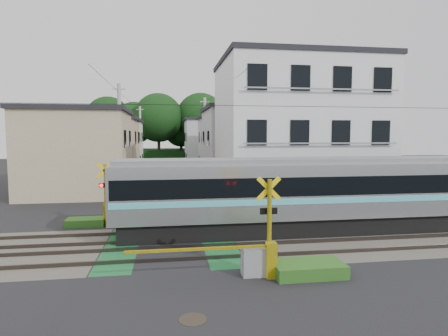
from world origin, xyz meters
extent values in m
plane|color=black|center=(0.00, 0.00, 0.00)|extent=(120.00, 120.00, 0.00)
cube|color=#47423A|center=(0.00, 0.00, 0.00)|extent=(120.00, 6.00, 0.00)
cube|color=black|center=(0.00, 0.00, 0.01)|extent=(5.20, 120.00, 0.00)
cube|color=#145126|center=(-1.90, 0.00, 0.01)|extent=(1.30, 6.00, 0.00)
cube|color=#145126|center=(1.90, 0.00, 0.01)|extent=(1.30, 6.00, 0.00)
cube|color=#3F3833|center=(0.00, -1.90, 0.07)|extent=(120.00, 0.08, 0.14)
cube|color=#3F3833|center=(0.00, -0.50, 0.07)|extent=(120.00, 0.08, 0.14)
cube|color=#3F3833|center=(0.00, 0.50, 0.07)|extent=(120.00, 0.08, 0.14)
cube|color=#3F3833|center=(0.00, 1.90, 0.07)|extent=(120.00, 0.08, 0.14)
cube|color=black|center=(5.59, 1.20, 0.40)|extent=(15.40, 2.12, 0.80)
cube|color=black|center=(-0.02, 1.20, 0.27)|extent=(2.14, 1.96, 0.53)
cube|color=black|center=(11.21, 1.20, 0.27)|extent=(2.14, 1.96, 0.53)
cube|color=#B2B7BC|center=(5.59, 1.20, 1.96)|extent=(16.04, 2.50, 2.32)
cube|color=black|center=(5.59, 1.20, 2.24)|extent=(15.78, 2.54, 0.79)
cube|color=#53BCD1|center=(5.59, 1.20, 1.64)|extent=(15.88, 2.53, 0.25)
cube|color=slate|center=(5.59, 1.20, 3.23)|extent=(15.72, 2.05, 0.21)
cube|color=black|center=(-2.38, 1.20, 2.31)|extent=(0.10, 2.15, 1.39)
cylinder|color=yellow|center=(3.00, -3.60, 1.50)|extent=(0.14, 0.14, 3.00)
cube|color=yellow|center=(3.00, -3.50, 2.70)|extent=(0.77, 0.05, 0.77)
cube|color=yellow|center=(3.00, -3.50, 2.70)|extent=(0.77, 0.05, 0.77)
cube|color=black|center=(3.00, -3.50, 2.00)|extent=(0.55, 0.05, 0.20)
sphere|color=#FF0C07|center=(2.84, -3.44, 2.00)|extent=(0.16, 0.16, 0.16)
sphere|color=#FF0C07|center=(3.16, -3.44, 2.00)|extent=(0.16, 0.16, 0.16)
cube|color=gray|center=(2.50, -3.60, 0.45)|extent=(0.70, 0.50, 0.90)
cube|color=yellow|center=(3.00, -3.85, 0.55)|extent=(0.30, 0.30, 1.10)
cube|color=yellow|center=(0.75, -3.85, 1.00)|extent=(4.20, 0.08, 0.08)
cylinder|color=yellow|center=(-3.00, 3.60, 1.50)|extent=(0.14, 0.14, 3.00)
cube|color=yellow|center=(-3.00, 3.50, 2.70)|extent=(0.77, 0.05, 0.77)
cube|color=yellow|center=(-3.00, 3.50, 2.70)|extent=(0.77, 0.05, 0.77)
cube|color=black|center=(-3.00, 3.50, 2.00)|extent=(0.55, 0.05, 0.20)
sphere|color=#FF0C07|center=(-3.16, 3.44, 2.00)|extent=(0.16, 0.16, 0.16)
sphere|color=#FF0C07|center=(-2.84, 3.44, 2.00)|extent=(0.16, 0.16, 0.16)
cube|color=gray|center=(-2.50, 3.60, 0.45)|extent=(0.70, 0.50, 0.90)
cube|color=yellow|center=(-3.00, 3.85, 0.55)|extent=(0.30, 0.30, 1.10)
cube|color=yellow|center=(-0.75, 3.85, 1.00)|extent=(4.20, 0.08, 0.08)
cube|color=silver|center=(8.50, 9.50, 4.50)|extent=(10.00, 8.00, 9.00)
cube|color=black|center=(8.50, 9.50, 9.15)|extent=(10.20, 8.16, 0.30)
cube|color=black|center=(4.80, 5.47, 1.50)|extent=(1.10, 0.06, 1.40)
cube|color=black|center=(7.25, 5.47, 1.50)|extent=(1.10, 0.06, 1.40)
cube|color=black|center=(9.70, 5.47, 1.50)|extent=(1.10, 0.06, 1.40)
cube|color=black|center=(12.15, 5.47, 1.50)|extent=(1.10, 0.06, 1.40)
cube|color=gray|center=(8.50, 5.25, 0.90)|extent=(9.00, 0.06, 0.08)
cube|color=black|center=(4.80, 5.47, 4.50)|extent=(1.10, 0.06, 1.40)
cube|color=black|center=(7.25, 5.47, 4.50)|extent=(1.10, 0.06, 1.40)
cube|color=black|center=(9.70, 5.47, 4.50)|extent=(1.10, 0.06, 1.40)
cube|color=black|center=(12.15, 5.47, 4.50)|extent=(1.10, 0.06, 1.40)
cube|color=gray|center=(8.50, 5.25, 3.90)|extent=(9.00, 0.06, 0.08)
cube|color=black|center=(4.80, 5.47, 7.50)|extent=(1.10, 0.06, 1.40)
cube|color=black|center=(7.25, 5.47, 7.50)|extent=(1.10, 0.06, 1.40)
cube|color=black|center=(9.70, 5.47, 7.50)|extent=(1.10, 0.06, 1.40)
cube|color=black|center=(12.15, 5.47, 7.50)|extent=(1.10, 0.06, 1.40)
cube|color=gray|center=(8.50, 5.25, 6.90)|extent=(9.00, 0.06, 0.08)
cube|color=tan|center=(-6.50, 14.00, 3.00)|extent=(7.00, 7.00, 6.00)
cube|color=black|center=(-6.50, 14.00, 6.15)|extent=(7.35, 7.35, 0.30)
cube|color=black|center=(-2.97, 12.25, 1.30)|extent=(0.06, 1.00, 1.20)
cube|color=black|center=(-2.97, 15.75, 1.30)|extent=(0.06, 1.00, 1.20)
cube|color=black|center=(-2.97, 12.25, 4.10)|extent=(0.06, 1.00, 1.20)
cube|color=black|center=(-2.97, 15.75, 4.10)|extent=(0.06, 1.00, 1.20)
cube|color=#B0B3B5|center=(6.80, 18.00, 3.25)|extent=(7.00, 8.00, 6.50)
cube|color=black|center=(6.80, 18.00, 6.65)|extent=(7.35, 8.40, 0.30)
cube|color=black|center=(3.27, 16.00, 1.30)|extent=(0.06, 1.00, 1.20)
cube|color=black|center=(3.27, 20.00, 1.30)|extent=(0.06, 1.00, 1.20)
cube|color=black|center=(3.27, 16.00, 4.10)|extent=(0.06, 1.00, 1.20)
cube|color=black|center=(3.27, 20.00, 4.10)|extent=(0.06, 1.00, 1.20)
cube|color=tan|center=(-7.00, 23.00, 2.90)|extent=(8.00, 7.00, 5.80)
cube|color=black|center=(-7.00, 23.00, 5.95)|extent=(8.40, 7.35, 0.30)
cube|color=black|center=(-2.97, 21.25, 1.30)|extent=(0.06, 1.00, 1.20)
cube|color=black|center=(-2.97, 24.75, 1.30)|extent=(0.06, 1.00, 1.20)
cube|color=black|center=(-2.97, 21.25, 4.10)|extent=(0.06, 1.00, 1.20)
cube|color=black|center=(-2.97, 24.75, 4.10)|extent=(0.06, 1.00, 1.20)
cube|color=#B0B3B5|center=(7.20, 28.00, 3.10)|extent=(7.00, 7.00, 6.20)
cube|color=black|center=(7.20, 28.00, 6.35)|extent=(7.35, 7.35, 0.30)
cube|color=black|center=(3.67, 26.25, 1.30)|extent=(0.06, 1.00, 1.20)
cube|color=black|center=(3.67, 29.75, 1.30)|extent=(0.06, 1.00, 1.20)
cube|color=black|center=(3.67, 26.25, 4.10)|extent=(0.06, 1.00, 1.20)
cube|color=black|center=(3.67, 29.75, 4.10)|extent=(0.06, 1.00, 1.20)
cube|color=silver|center=(-6.80, 33.00, 3.00)|extent=(7.00, 8.00, 6.00)
cube|color=black|center=(-6.80, 33.00, 6.15)|extent=(7.35, 8.40, 0.30)
cube|color=black|center=(-3.27, 31.00, 1.30)|extent=(0.06, 1.00, 1.20)
cube|color=black|center=(-3.27, 35.00, 1.30)|extent=(0.06, 1.00, 1.20)
cube|color=black|center=(-3.27, 31.00, 4.10)|extent=(0.06, 1.00, 1.20)
cube|color=black|center=(-3.27, 35.00, 4.10)|extent=(0.06, 1.00, 1.20)
cube|color=#B0B3B5|center=(6.50, 38.00, 3.20)|extent=(8.00, 7.00, 6.40)
cube|color=black|center=(6.50, 38.00, 6.55)|extent=(8.40, 7.35, 0.30)
cube|color=black|center=(2.47, 36.25, 1.30)|extent=(0.06, 1.00, 1.20)
cube|color=black|center=(2.47, 39.75, 1.30)|extent=(0.06, 1.00, 1.20)
cube|color=black|center=(2.47, 36.25, 4.10)|extent=(0.06, 1.00, 1.20)
cube|color=black|center=(2.47, 39.75, 4.10)|extent=(0.06, 1.00, 1.20)
cube|color=black|center=(0.00, 50.00, 1.00)|extent=(40.00, 10.00, 2.00)
cylinder|color=#332114|center=(-14.04, 50.43, 2.02)|extent=(0.50, 0.50, 4.05)
sphere|color=black|center=(-14.04, 50.43, 5.26)|extent=(5.66, 5.66, 5.66)
cylinder|color=#332114|center=(-9.73, 50.40, 2.70)|extent=(0.50, 0.50, 5.40)
sphere|color=black|center=(-9.73, 50.40, 7.01)|extent=(7.55, 7.55, 7.55)
cylinder|color=#332114|center=(-5.41, 49.51, 2.47)|extent=(0.50, 0.50, 4.94)
sphere|color=black|center=(-5.41, 49.51, 6.42)|extent=(6.92, 6.92, 6.92)
cylinder|color=#332114|center=(-1.35, 45.30, 2.73)|extent=(0.50, 0.50, 5.46)
sphere|color=black|center=(-1.35, 45.30, 7.10)|extent=(7.64, 7.64, 7.64)
cylinder|color=#332114|center=(2.27, 48.22, 2.04)|extent=(0.50, 0.50, 4.08)
sphere|color=black|center=(2.27, 48.22, 5.30)|extent=(5.71, 5.71, 5.71)
cylinder|color=#332114|center=(5.32, 45.94, 2.79)|extent=(0.50, 0.50, 5.57)
sphere|color=black|center=(5.32, 45.94, 7.24)|extent=(7.80, 7.80, 7.80)
cylinder|color=#332114|center=(10.28, 49.03, 2.82)|extent=(0.50, 0.50, 5.63)
sphere|color=black|center=(10.28, 49.03, 7.32)|extent=(7.89, 7.89, 7.89)
cylinder|color=#332114|center=(13.86, 48.13, 2.47)|extent=(0.50, 0.50, 4.94)
sphere|color=black|center=(13.86, 48.13, 6.42)|extent=(6.91, 6.91, 6.91)
cube|color=black|center=(6.00, 1.20, 5.60)|extent=(60.00, 0.02, 0.02)
cylinder|color=#A5A5A0|center=(-3.40, 13.00, 4.00)|extent=(0.26, 0.26, 8.00)
cube|color=#A5A5A0|center=(-3.40, 13.00, 7.60)|extent=(0.90, 0.08, 0.08)
cylinder|color=#A5A5A0|center=(3.60, 22.00, 4.00)|extent=(0.26, 0.26, 8.00)
cube|color=#A5A5A0|center=(3.60, 22.00, 7.60)|extent=(0.90, 0.08, 0.08)
cylinder|color=#A5A5A0|center=(-3.40, 34.00, 4.00)|extent=(0.26, 0.26, 8.00)
cube|color=#A5A5A0|center=(-3.40, 34.00, 7.60)|extent=(0.90, 0.08, 0.08)
cube|color=black|center=(-3.40, 23.50, 7.40)|extent=(0.02, 42.00, 0.02)
cube|color=black|center=(3.60, 23.50, 7.40)|extent=(0.02, 42.00, 0.02)
imported|color=#32343F|center=(1.28, 25.78, 0.84)|extent=(0.72, 0.60, 1.68)
cylinder|color=#2D261E|center=(0.45, -6.12, 0.01)|extent=(0.67, 0.67, 0.02)
cube|color=#2D5E1E|center=(4.20, -3.80, 0.20)|extent=(2.20, 1.20, 0.40)
cube|color=#2D5E1E|center=(-4.00, 3.90, 0.18)|extent=(1.80, 1.00, 0.36)
cube|color=#2D5E1E|center=(4.60, 3.20, 0.15)|extent=(1.50, 0.90, 0.30)
camera|label=1|loc=(-0.10, -14.60, 4.34)|focal=30.00mm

